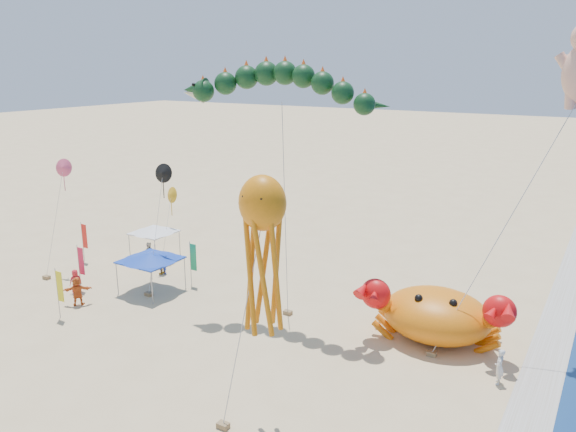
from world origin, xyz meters
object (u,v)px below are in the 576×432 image
object	(u,v)px
dragon_kite	(279,92)
octopus_kite	(263,243)
crab_inflatable	(436,314)
canopy_white	(154,230)
canopy_blue	(150,257)

from	to	relation	value
dragon_kite	octopus_kite	xyz separation A→B (m)	(5.30, -9.78, -5.29)
crab_inflatable	octopus_kite	distance (m)	13.51
crab_inflatable	canopy_white	bearing A→B (deg)	175.37
dragon_kite	canopy_blue	distance (m)	14.38
crab_inflatable	octopus_kite	xyz separation A→B (m)	(-4.01, -11.14, 6.52)
canopy_white	crab_inflatable	bearing A→B (deg)	-4.63
canopy_blue	canopy_white	size ratio (longest dim) A/B	1.15
octopus_kite	canopy_blue	distance (m)	17.54
dragon_kite	canopy_blue	bearing A→B (deg)	-169.85
dragon_kite	canopy_blue	world-z (taller)	dragon_kite
crab_inflatable	dragon_kite	xyz separation A→B (m)	(-9.31, -1.35, 11.81)
dragon_kite	canopy_white	size ratio (longest dim) A/B	4.51
dragon_kite	canopy_white	distance (m)	17.70
octopus_kite	canopy_white	xyz separation A→B (m)	(-18.85, 12.99, -5.64)
octopus_kite	dragon_kite	bearing A→B (deg)	118.43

